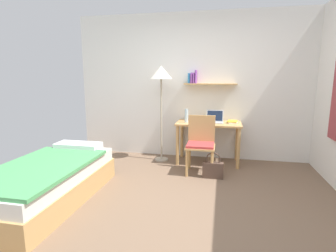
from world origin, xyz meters
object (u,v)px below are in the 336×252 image
at_px(bed, 48,182).
at_px(book_stack, 232,122).
at_px(desk_chair, 201,142).
at_px(water_bottle, 186,116).
at_px(laptop, 215,119).
at_px(desk, 208,130).
at_px(standing_lamp, 161,78).
at_px(handbag, 213,169).

height_order(bed, book_stack, book_stack).
relative_size(desk_chair, water_bottle, 3.80).
bearing_deg(laptop, desk_chair, -108.76).
distance_m(desk, standing_lamp, 1.20).
distance_m(standing_lamp, water_bottle, 0.78).
xyz_separation_m(laptop, water_bottle, (-0.48, -0.10, 0.06)).
height_order(desk_chair, book_stack, desk_chair).
bearing_deg(desk_chair, desk, 80.16).
xyz_separation_m(water_bottle, book_stack, (0.78, 0.11, -0.10)).
bearing_deg(handbag, book_stack, 70.13).
height_order(desk_chair, standing_lamp, standing_lamp).
relative_size(bed, laptop, 6.40).
bearing_deg(desk, book_stack, 6.70).
height_order(laptop, handbag, laptop).
distance_m(water_bottle, book_stack, 0.79).
relative_size(bed, standing_lamp, 1.13).
relative_size(bed, desk_chair, 2.13).
height_order(desk, standing_lamp, standing_lamp).
relative_size(desk, handbag, 2.78).
bearing_deg(desk_chair, standing_lamp, 147.71).
xyz_separation_m(standing_lamp, handbag, (0.94, -0.69, -1.33)).
relative_size(desk_chair, standing_lamp, 0.53).
relative_size(bed, desk, 1.72).
distance_m(bed, desk_chair, 2.21).
distance_m(desk_chair, laptop, 0.64).
height_order(laptop, water_bottle, water_bottle).
xyz_separation_m(bed, laptop, (1.91, 1.91, 0.52)).
relative_size(desk_chair, handbag, 2.25).
bearing_deg(laptop, handbag, -88.54).
height_order(desk, water_bottle, water_bottle).
bearing_deg(desk_chair, laptop, 71.24).
xyz_separation_m(desk_chair, water_bottle, (-0.29, 0.44, 0.34)).
height_order(desk_chair, laptop, laptop).
bearing_deg(desk_chair, book_stack, 48.78).
xyz_separation_m(desk, desk_chair, (-0.09, -0.51, -0.10)).
height_order(desk_chair, water_bottle, water_bottle).
height_order(standing_lamp, book_stack, standing_lamp).
bearing_deg(laptop, water_bottle, -167.61).
height_order(desk, laptop, laptop).
relative_size(standing_lamp, handbag, 4.23).
distance_m(desk_chair, handbag, 0.47).
relative_size(water_bottle, book_stack, 0.95).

